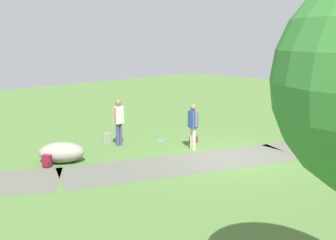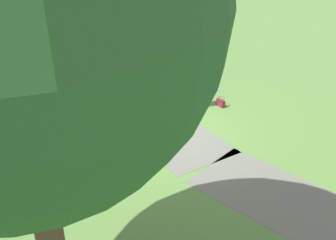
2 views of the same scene
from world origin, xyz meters
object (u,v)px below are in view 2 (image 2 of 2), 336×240
large_shade_tree (9,6)px  frisbee_on_grass (216,89)px  lawn_boulder (129,55)px  spare_backpack_on_lawn (195,64)px  woman_with_handbag (192,80)px  man_near_boulder (189,49)px  handbag_on_grass (221,102)px  backpack_by_boulder (116,57)px

large_shade_tree → frisbee_on_grass: bearing=-75.7°
lawn_boulder → spare_backpack_on_lawn: 2.77m
woman_with_handbag → man_near_boulder: bearing=-55.5°
woman_with_handbag → man_near_boulder: 2.86m
large_shade_tree → man_near_boulder: 11.89m
handbag_on_grass → spare_backpack_on_lawn: bearing=-43.5°
large_shade_tree → lawn_boulder: size_ratio=4.50×
handbag_on_grass → backpack_by_boulder: size_ratio=0.88×
lawn_boulder → backpack_by_boulder: 0.63m
man_near_boulder → woman_with_handbag: bearing=124.5°
large_shade_tree → lawn_boulder: bearing=-55.8°
woman_with_handbag → lawn_boulder: bearing=-24.6°
woman_with_handbag → spare_backpack_on_lawn: (1.74, -3.01, -0.80)m
handbag_on_grass → frisbee_on_grass: size_ratio=1.35×
spare_backpack_on_lawn → frisbee_on_grass: spare_backpack_on_lawn is taller
backpack_by_boulder → frisbee_on_grass: 4.88m
lawn_boulder → woman_with_handbag: woman_with_handbag is taller
large_shade_tree → man_near_boulder: size_ratio=4.43×
large_shade_tree → spare_backpack_on_lawn: large_shade_tree is taller
backpack_by_boulder → frisbee_on_grass: bearing=179.0°
lawn_boulder → handbag_on_grass: (-5.05, 1.31, -0.19)m
lawn_boulder → frisbee_on_grass: size_ratio=6.78×
handbag_on_grass → spare_backpack_on_lawn: size_ratio=0.88×
handbag_on_grass → frisbee_on_grass: (0.78, -1.09, -0.13)m
large_shade_tree → handbag_on_grass: (1.69, -8.61, -5.21)m
spare_backpack_on_lawn → frisbee_on_grass: (-1.71, 1.27, -0.18)m
large_shade_tree → backpack_by_boulder: size_ratio=19.77×
lawn_boulder → handbag_on_grass: 5.22m
lawn_boulder → spare_backpack_on_lawn: size_ratio=4.40×
large_shade_tree → woman_with_handbag: bearing=-73.0°
man_near_boulder → backpack_by_boulder: man_near_boulder is taller
man_near_boulder → spare_backpack_on_lawn: 1.08m
spare_backpack_on_lawn → man_near_boulder: bearing=100.1°
backpack_by_boulder → man_near_boulder: bearing=-170.8°
man_near_boulder → spare_backpack_on_lawn: man_near_boulder is taller
woman_with_handbag → large_shade_tree: bearing=107.0°
man_near_boulder → handbag_on_grass: bearing=144.2°
frisbee_on_grass → handbag_on_grass: bearing=125.5°
lawn_boulder → handbag_on_grass: size_ratio=5.01×
lawn_boulder → frisbee_on_grass: bearing=177.0°
spare_backpack_on_lawn → large_shade_tree: bearing=110.8°
woman_with_handbag → man_near_boulder: (1.62, -2.36, 0.05)m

